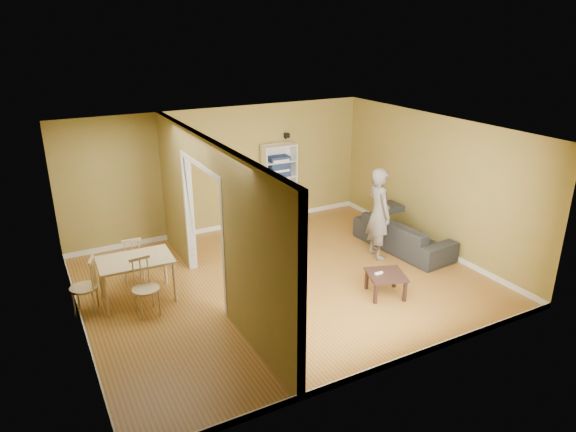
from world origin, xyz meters
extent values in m
plane|color=#B86D3B|center=(0.00, 0.00, 0.00)|extent=(6.50, 6.50, 0.00)
plane|color=white|center=(0.00, 0.00, 2.60)|extent=(6.50, 6.50, 0.00)
plane|color=olive|center=(0.00, 2.75, 1.30)|extent=(6.50, 0.00, 6.50)
plane|color=olive|center=(0.00, -2.75, 1.30)|extent=(6.50, 0.00, 6.50)
plane|color=olive|center=(-3.25, 0.00, 1.30)|extent=(0.00, 5.50, 5.50)
plane|color=olive|center=(3.25, 0.00, 1.30)|extent=(0.00, 5.50, 5.50)
cube|color=black|center=(1.50, 2.69, 1.90)|extent=(0.10, 0.10, 0.10)
imported|color=black|center=(2.70, 0.10, 0.40)|extent=(2.15, 1.07, 0.79)
imported|color=slate|center=(2.04, 0.08, 1.02)|extent=(0.82, 0.68, 2.04)
cube|color=white|center=(0.88, 2.56, 0.88)|extent=(0.02, 0.32, 1.75)
cube|color=white|center=(1.60, 2.56, 0.88)|extent=(0.02, 0.32, 1.75)
cube|color=white|center=(1.24, 2.71, 0.88)|extent=(0.74, 0.02, 1.75)
cube|color=white|center=(1.24, 2.56, 0.02)|extent=(0.70, 0.32, 0.02)
cube|color=white|center=(1.24, 2.56, 0.36)|extent=(0.70, 0.32, 0.02)
cube|color=white|center=(1.24, 2.56, 0.71)|extent=(0.70, 0.32, 0.02)
cube|color=white|center=(1.24, 2.56, 1.05)|extent=(0.70, 0.32, 0.02)
cube|color=white|center=(1.24, 2.56, 1.39)|extent=(0.70, 0.32, 0.02)
cube|color=white|center=(1.24, 2.56, 1.73)|extent=(0.70, 0.32, 0.02)
cube|color=#108289|center=(1.17, 2.56, 0.82)|extent=(0.41, 0.27, 0.21)
cube|color=#1D2A49|center=(1.24, 2.56, 1.17)|extent=(0.43, 0.28, 0.22)
cube|color=navy|center=(1.23, 2.56, 1.40)|extent=(0.45, 0.29, 0.23)
cube|color=#331A14|center=(1.25, -1.20, 0.36)|extent=(0.58, 0.58, 0.04)
cube|color=#331A14|center=(1.00, -1.44, 0.17)|extent=(0.05, 0.05, 0.34)
cube|color=#331A14|center=(1.49, -1.44, 0.17)|extent=(0.05, 0.05, 0.34)
cube|color=#331A14|center=(1.00, -0.96, 0.17)|extent=(0.05, 0.05, 0.34)
cube|color=#331A14|center=(1.49, -0.96, 0.17)|extent=(0.05, 0.05, 0.34)
cube|color=white|center=(1.14, -1.15, 0.40)|extent=(0.14, 0.04, 0.03)
cube|color=#DAC183|center=(-2.32, 0.57, 0.69)|extent=(1.13, 0.75, 0.04)
cylinder|color=#DAC183|center=(-2.84, 0.24, 0.33)|extent=(0.05, 0.05, 0.67)
cylinder|color=#DAC183|center=(-1.81, 0.24, 0.33)|extent=(0.05, 0.05, 0.67)
cylinder|color=#DAC183|center=(-2.84, 0.90, 0.33)|extent=(0.05, 0.05, 0.67)
cylinder|color=#DAC183|center=(-1.81, 0.90, 0.33)|extent=(0.05, 0.05, 0.67)
camera|label=1|loc=(-3.63, -6.98, 4.16)|focal=32.00mm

